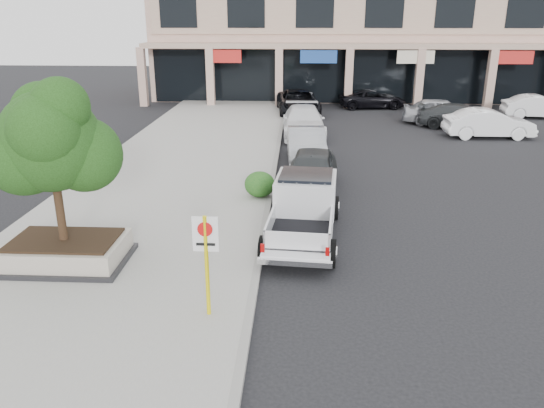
% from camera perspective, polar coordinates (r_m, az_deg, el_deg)
% --- Properties ---
extents(ground, '(120.00, 120.00, 0.00)m').
position_cam_1_polar(ground, '(13.57, 4.86, -8.32)').
color(ground, black).
rests_on(ground, ground).
extents(sidewalk, '(8.00, 52.00, 0.15)m').
position_cam_1_polar(sidewalk, '(19.69, -11.88, 0.61)').
color(sidewalk, gray).
rests_on(sidewalk, ground).
extents(curb, '(0.20, 52.00, 0.15)m').
position_cam_1_polar(curb, '(19.08, -0.32, 0.43)').
color(curb, gray).
rests_on(curb, ground).
extents(strip_mall, '(40.55, 12.43, 9.50)m').
position_cam_1_polar(strip_mall, '(46.73, 14.06, 17.10)').
color(strip_mall, tan).
rests_on(strip_mall, ground).
extents(planter, '(3.20, 2.20, 0.68)m').
position_cam_1_polar(planter, '(15.06, -21.30, -4.74)').
color(planter, black).
rests_on(planter, sidewalk).
extents(planter_tree, '(2.90, 2.55, 4.00)m').
position_cam_1_polar(planter_tree, '(14.26, -22.01, 6.33)').
color(planter_tree, black).
rests_on(planter_tree, planter).
extents(no_parking_sign, '(0.55, 0.09, 2.30)m').
position_cam_1_polar(no_parking_sign, '(11.30, -7.09, -5.19)').
color(no_parking_sign, yellow).
rests_on(no_parking_sign, sidewalk).
extents(hedge, '(1.10, 0.99, 0.93)m').
position_cam_1_polar(hedge, '(19.07, -1.33, 2.13)').
color(hedge, '#134517').
rests_on(hedge, sidewalk).
extents(pickup_truck, '(2.51, 5.68, 1.74)m').
position_cam_1_polar(pickup_truck, '(15.75, 3.38, -0.76)').
color(pickup_truck, silver).
rests_on(pickup_truck, ground).
extents(curb_car_a, '(2.31, 4.83, 1.59)m').
position_cam_1_polar(curb_car_a, '(20.06, 4.27, 3.51)').
color(curb_car_a, '#2D3133').
rests_on(curb_car_a, ground).
extents(curb_car_b, '(1.88, 4.81, 1.56)m').
position_cam_1_polar(curb_car_b, '(24.14, 3.71, 6.24)').
color(curb_car_b, '#96989D').
rests_on(curb_car_b, ground).
extents(curb_car_c, '(2.49, 5.63, 1.61)m').
position_cam_1_polar(curb_car_c, '(29.71, 3.42, 8.83)').
color(curb_car_c, white).
rests_on(curb_car_c, ground).
extents(curb_car_d, '(3.21, 6.04, 1.62)m').
position_cam_1_polar(curb_car_d, '(36.64, 2.84, 10.90)').
color(curb_car_d, black).
rests_on(curb_car_d, ground).
extents(lot_car_a, '(4.86, 2.46, 1.59)m').
position_cam_1_polar(lot_car_a, '(34.66, 17.77, 9.48)').
color(lot_car_a, '#B0B2B9').
rests_on(lot_car_a, ground).
extents(lot_car_b, '(4.76, 1.73, 1.56)m').
position_cam_1_polar(lot_car_b, '(31.59, 22.29, 8.02)').
color(lot_car_b, white).
rests_on(lot_car_b, ground).
extents(lot_car_c, '(5.31, 3.71, 1.43)m').
position_cam_1_polar(lot_car_c, '(33.60, 19.71, 8.83)').
color(lot_car_c, '#303436').
rests_on(lot_car_c, ground).
extents(lot_car_d, '(5.01, 2.80, 1.33)m').
position_cam_1_polar(lot_car_d, '(39.71, 10.74, 11.05)').
color(lot_car_d, black).
rests_on(lot_car_d, ground).
extents(lot_car_e, '(4.21, 2.82, 1.33)m').
position_cam_1_polar(lot_car_e, '(35.81, 17.02, 9.65)').
color(lot_car_e, '#96999D').
rests_on(lot_car_e, ground).
extents(lot_car_f, '(4.62, 1.96, 1.48)m').
position_cam_1_polar(lot_car_f, '(39.19, 26.79, 9.33)').
color(lot_car_f, silver).
rests_on(lot_car_f, ground).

